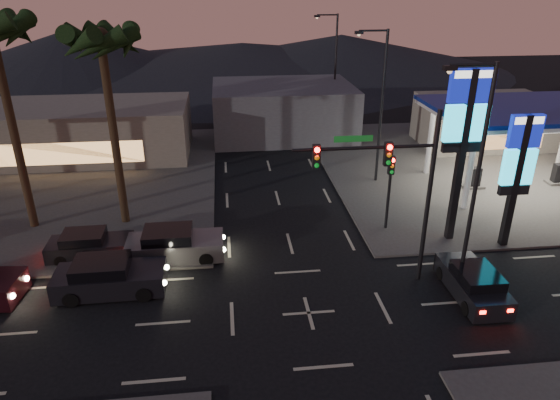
{
  "coord_description": "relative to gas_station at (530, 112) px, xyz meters",
  "views": [
    {
      "loc": [
        -3.14,
        -16.87,
        12.84
      ],
      "look_at": [
        -0.64,
        4.99,
        3.0
      ],
      "focal_mm": 32.0,
      "sensor_mm": 36.0,
      "label": 1
    }
  ],
  "objects": [
    {
      "name": "ground",
      "position": [
        -16.0,
        -12.0,
        -5.08
      ],
      "size": [
        140.0,
        140.0,
        0.0
      ],
      "primitive_type": "plane",
      "color": "black",
      "rests_on": "ground"
    },
    {
      "name": "corner_lot_ne",
      "position": [
        0.0,
        4.0,
        -5.02
      ],
      "size": [
        24.0,
        24.0,
        0.12
      ],
      "primitive_type": "cube",
      "color": "#47443F",
      "rests_on": "ground"
    },
    {
      "name": "corner_lot_nw",
      "position": [
        -32.0,
        4.0,
        -5.02
      ],
      "size": [
        24.0,
        24.0,
        0.12
      ],
      "primitive_type": "cube",
      "color": "#47443F",
      "rests_on": "ground"
    },
    {
      "name": "gas_station",
      "position": [
        0.0,
        0.0,
        0.0
      ],
      "size": [
        12.2,
        8.2,
        5.47
      ],
      "color": "silver",
      "rests_on": "ground"
    },
    {
      "name": "convenience_store",
      "position": [
        2.0,
        9.0,
        -3.08
      ],
      "size": [
        10.0,
        6.0,
        4.0
      ],
      "primitive_type": "cube",
      "color": "#726B5B",
      "rests_on": "ground"
    },
    {
      "name": "pylon_sign_tall",
      "position": [
        -7.5,
        -6.5,
        1.31
      ],
      "size": [
        2.2,
        0.35,
        9.0
      ],
      "color": "black",
      "rests_on": "ground"
    },
    {
      "name": "pylon_sign_short",
      "position": [
        -5.0,
        -7.5,
        -0.42
      ],
      "size": [
        1.6,
        0.35,
        7.0
      ],
      "color": "black",
      "rests_on": "ground"
    },
    {
      "name": "traffic_signal_mast",
      "position": [
        -12.24,
        -10.01,
        0.15
      ],
      "size": [
        6.1,
        0.39,
        8.0
      ],
      "color": "black",
      "rests_on": "ground"
    },
    {
      "name": "pedestal_signal",
      "position": [
        -10.5,
        -5.02,
        -2.16
      ],
      "size": [
        0.32,
        0.39,
        4.3
      ],
      "color": "black",
      "rests_on": "ground"
    },
    {
      "name": "streetlight_near",
      "position": [
        -9.21,
        -11.0,
        0.64
      ],
      "size": [
        2.14,
        0.25,
        10.0
      ],
      "color": "black",
      "rests_on": "ground"
    },
    {
      "name": "streetlight_mid",
      "position": [
        -9.21,
        2.0,
        0.64
      ],
      "size": [
        2.14,
        0.25,
        10.0
      ],
      "color": "black",
      "rests_on": "ground"
    },
    {
      "name": "streetlight_far",
      "position": [
        -9.21,
        16.0,
        0.64
      ],
      "size": [
        2.14,
        0.25,
        10.0
      ],
      "color": "black",
      "rests_on": "ground"
    },
    {
      "name": "palm_a",
      "position": [
        -25.0,
        -2.5,
        4.35
      ],
      "size": [
        4.41,
        4.41,
        10.86
      ],
      "color": "black",
      "rests_on": "ground"
    },
    {
      "name": "building_far_west",
      "position": [
        -30.0,
        10.0,
        -3.08
      ],
      "size": [
        16.0,
        8.0,
        4.0
      ],
      "primitive_type": "cube",
      "color": "#726B5B",
      "rests_on": "ground"
    },
    {
      "name": "building_far_mid",
      "position": [
        -14.0,
        14.0,
        -2.88
      ],
      "size": [
        12.0,
        9.0,
        4.4
      ],
      "primitive_type": "cube",
      "color": "#4C4C51",
      "rests_on": "ground"
    },
    {
      "name": "hill_left",
      "position": [
        -41.0,
        48.0,
        -2.08
      ],
      "size": [
        40.0,
        40.0,
        6.0
      ],
      "primitive_type": "cone",
      "color": "black",
      "rests_on": "ground"
    },
    {
      "name": "hill_right",
      "position": [
        -1.0,
        48.0,
        -2.58
      ],
      "size": [
        50.0,
        50.0,
        5.0
      ],
      "primitive_type": "cone",
      "color": "black",
      "rests_on": "ground"
    },
    {
      "name": "hill_center",
      "position": [
        -16.0,
        48.0,
        -3.08
      ],
      "size": [
        60.0,
        60.0,
        4.0
      ],
      "primitive_type": "cone",
      "color": "black",
      "rests_on": "ground"
    },
    {
      "name": "car_lane_a_front",
      "position": [
        -24.54,
        -9.44,
        -4.34
      ],
      "size": [
        4.94,
        2.15,
        1.59
      ],
      "color": "black",
      "rests_on": "ground"
    },
    {
      "name": "car_lane_b_front",
      "position": [
        -21.91,
        -6.78,
        -4.35
      ],
      "size": [
        4.89,
        2.1,
        1.58
      ],
      "color": "#5C5C5E",
      "rests_on": "ground"
    },
    {
      "name": "car_lane_b_mid",
      "position": [
        -26.12,
        -6.18,
        -4.45
      ],
      "size": [
        4.22,
        1.87,
        1.36
      ],
      "color": "black",
      "rests_on": "ground"
    },
    {
      "name": "suv_station",
      "position": [
        -8.68,
        -11.59,
        -4.42
      ],
      "size": [
        1.91,
        4.3,
        1.42
      ],
      "color": "black",
      "rests_on": "ground"
    }
  ]
}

